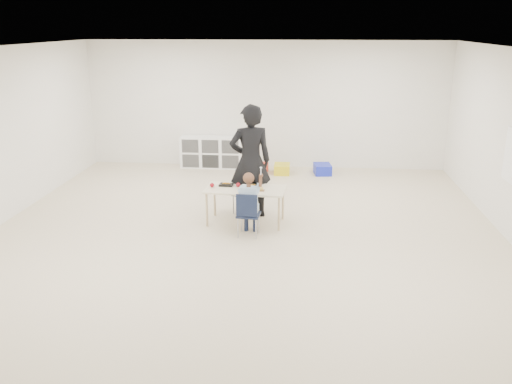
# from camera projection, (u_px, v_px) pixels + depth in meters

# --- Properties ---
(room) EXTENTS (9.00, 9.02, 2.80)m
(room) POSITION_uv_depth(u_px,v_px,m) (242.00, 150.00, 7.78)
(room) COLOR beige
(room) RESTS_ON ground
(table) EXTENTS (1.33, 0.74, 0.59)m
(table) POSITION_uv_depth(u_px,v_px,m) (246.00, 205.00, 8.83)
(table) COLOR beige
(table) RESTS_ON ground
(chair_near) EXTENTS (0.37, 0.35, 0.71)m
(chair_near) POSITION_uv_depth(u_px,v_px,m) (249.00, 214.00, 8.28)
(chair_near) COLOR black
(chair_near) RESTS_ON ground
(chair_far) EXTENTS (0.37, 0.35, 0.71)m
(chair_far) POSITION_uv_depth(u_px,v_px,m) (243.00, 192.00, 9.35)
(chair_far) COLOR black
(chair_far) RESTS_ON ground
(child) EXTENTS (0.51, 0.51, 1.11)m
(child) POSITION_uv_depth(u_px,v_px,m) (248.00, 201.00, 8.22)
(child) COLOR #A5C0DF
(child) RESTS_ON chair_near
(lunch_tray_near) EXTENTS (0.23, 0.18, 0.03)m
(lunch_tray_near) POSITION_uv_depth(u_px,v_px,m) (253.00, 186.00, 8.79)
(lunch_tray_near) COLOR black
(lunch_tray_near) RESTS_ON table
(lunch_tray_far) EXTENTS (0.23, 0.18, 0.03)m
(lunch_tray_far) POSITION_uv_depth(u_px,v_px,m) (226.00, 185.00, 8.89)
(lunch_tray_far) COLOR black
(lunch_tray_far) RESTS_ON table
(milk_carton) EXTENTS (0.08, 0.08, 0.10)m
(milk_carton) POSITION_uv_depth(u_px,v_px,m) (244.00, 188.00, 8.59)
(milk_carton) COLOR white
(milk_carton) RESTS_ON table
(bread_roll) EXTENTS (0.09, 0.09, 0.07)m
(bread_roll) POSITION_uv_depth(u_px,v_px,m) (261.00, 189.00, 8.62)
(bread_roll) COLOR #DBB05A
(bread_roll) RESTS_ON table
(apple_near) EXTENTS (0.07, 0.07, 0.07)m
(apple_near) POSITION_uv_depth(u_px,v_px,m) (238.00, 185.00, 8.81)
(apple_near) COLOR maroon
(apple_near) RESTS_ON table
(apple_far) EXTENTS (0.07, 0.07, 0.07)m
(apple_far) POSITION_uv_depth(u_px,v_px,m) (212.00, 185.00, 8.80)
(apple_far) COLOR maroon
(apple_far) RESTS_ON table
(cubby_shelf) EXTENTS (1.40, 0.40, 0.70)m
(cubby_shelf) POSITION_uv_depth(u_px,v_px,m) (212.00, 152.00, 12.26)
(cubby_shelf) COLOR white
(cubby_shelf) RESTS_ON ground
(rules_poster) EXTENTS (0.02, 0.60, 0.80)m
(rules_poster) POSITION_uv_depth(u_px,v_px,m) (512.00, 156.00, 8.04)
(rules_poster) COLOR white
(rules_poster) RESTS_ON room
(adult) EXTENTS (0.79, 0.63, 1.90)m
(adult) POSITION_uv_depth(u_px,v_px,m) (250.00, 161.00, 8.97)
(adult) COLOR black
(adult) RESTS_ON ground
(bin_red) EXTENTS (0.44, 0.51, 0.21)m
(bin_red) POSITION_uv_depth(u_px,v_px,m) (258.00, 168.00, 11.85)
(bin_red) COLOR red
(bin_red) RESTS_ON ground
(bin_yellow) EXTENTS (0.34, 0.44, 0.21)m
(bin_yellow) POSITION_uv_depth(u_px,v_px,m) (282.00, 169.00, 11.79)
(bin_yellow) COLOR gold
(bin_yellow) RESTS_ON ground
(bin_blue) EXTENTS (0.41, 0.49, 0.22)m
(bin_blue) POSITION_uv_depth(u_px,v_px,m) (322.00, 169.00, 11.76)
(bin_blue) COLOR #1825B5
(bin_blue) RESTS_ON ground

